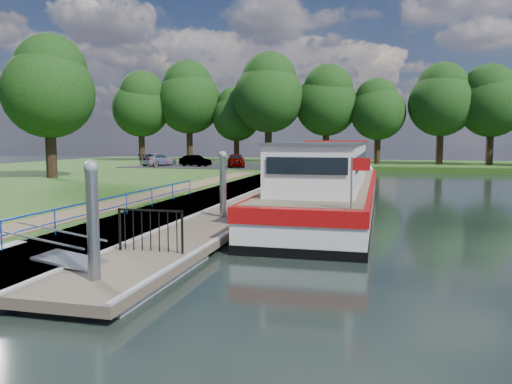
% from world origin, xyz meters
% --- Properties ---
extents(ground, '(160.00, 160.00, 0.00)m').
position_xyz_m(ground, '(0.00, 0.00, 0.00)').
color(ground, black).
rests_on(ground, ground).
extents(bank_edge, '(1.10, 90.00, 0.78)m').
position_xyz_m(bank_edge, '(-2.55, 15.00, 0.39)').
color(bank_edge, '#473D2D').
rests_on(bank_edge, ground).
extents(far_bank, '(60.00, 18.00, 0.60)m').
position_xyz_m(far_bank, '(12.00, 52.00, 0.30)').
color(far_bank, '#224614').
rests_on(far_bank, ground).
extents(footpath, '(1.60, 40.00, 0.05)m').
position_xyz_m(footpath, '(-4.40, 8.00, 0.80)').
color(footpath, brown).
rests_on(footpath, riverbank).
extents(carpark, '(14.00, 12.00, 0.06)m').
position_xyz_m(carpark, '(-11.00, 38.00, 0.81)').
color(carpark, black).
rests_on(carpark, riverbank).
extents(blue_fence, '(0.04, 18.04, 0.72)m').
position_xyz_m(blue_fence, '(-2.75, 3.00, 1.31)').
color(blue_fence, '#0C2DBF').
rests_on(blue_fence, riverbank).
extents(pontoon, '(2.50, 30.00, 0.56)m').
position_xyz_m(pontoon, '(0.00, 13.00, 0.18)').
color(pontoon, brown).
rests_on(pontoon, ground).
extents(mooring_piles, '(0.30, 27.30, 3.55)m').
position_xyz_m(mooring_piles, '(0.00, 13.00, 1.28)').
color(mooring_piles, gray).
rests_on(mooring_piles, ground).
extents(gangway, '(2.58, 1.00, 0.92)m').
position_xyz_m(gangway, '(-1.85, 0.50, 0.63)').
color(gangway, '#A5A8AD').
rests_on(gangway, ground).
extents(gate_panel, '(1.85, 0.05, 1.15)m').
position_xyz_m(gate_panel, '(-0.00, 2.20, 1.15)').
color(gate_panel, black).
rests_on(gate_panel, ground).
extents(barge, '(4.36, 21.15, 4.78)m').
position_xyz_m(barge, '(3.60, 14.38, 1.09)').
color(barge, black).
rests_on(barge, ground).
extents(horizon_trees, '(54.38, 10.03, 12.87)m').
position_xyz_m(horizon_trees, '(-1.61, 48.68, 7.95)').
color(horizon_trees, '#332316').
rests_on(horizon_trees, ground).
extents(bank_tree_a, '(6.12, 6.12, 9.72)m').
position_xyz_m(bank_tree_a, '(-15.99, 20.08, 7.02)').
color(bank_tree_a, '#332316').
rests_on(bank_tree_a, riverbank).
extents(car_a, '(2.60, 3.99, 1.26)m').
position_xyz_m(car_a, '(-7.16, 34.78, 1.47)').
color(car_a, '#999999').
rests_on(car_a, carpark).
extents(car_b, '(3.42, 2.18, 1.06)m').
position_xyz_m(car_b, '(-11.36, 35.21, 1.37)').
color(car_b, '#999999').
rests_on(car_b, carpark).
extents(car_c, '(2.83, 4.43, 1.19)m').
position_xyz_m(car_c, '(-15.20, 35.28, 1.43)').
color(car_c, '#999999').
rests_on(car_c, carpark).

